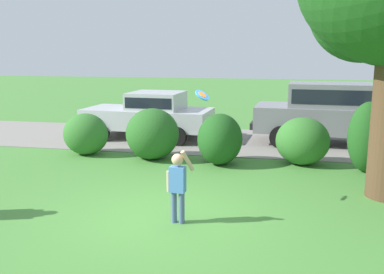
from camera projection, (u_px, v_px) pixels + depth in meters
ground_plane at (163, 217)px, 7.69m from camera, size 80.00×80.00×0.00m
driveway_strip at (218, 140)px, 14.21m from camera, size 28.00×4.40×0.02m
shrub_near_tree at (86, 134)px, 12.23m from camera, size 1.28×1.10×1.17m
shrub_centre_left at (152, 136)px, 11.71m from camera, size 1.43×1.42×1.38m
shrub_centre at (220, 139)px, 11.16m from camera, size 1.16×1.34×1.32m
shrub_centre_right at (303, 141)px, 11.13m from camera, size 1.37×1.21×1.23m
shrub_far_end at (368, 137)px, 10.38m from camera, size 0.95×0.99×1.71m
parked_sedan at (150, 113)px, 14.47m from camera, size 4.49×2.28×1.56m
parked_suv at (329, 110)px, 13.48m from camera, size 4.79×2.29×1.92m
child_thrower at (178, 182)px, 7.28m from camera, size 0.46×0.25×1.29m
frisbee at (202, 95)px, 7.91m from camera, size 0.29×0.28×0.24m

